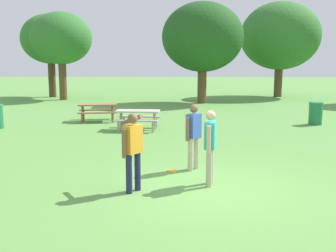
{
  "coord_description": "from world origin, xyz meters",
  "views": [
    {
      "loc": [
        -0.64,
        -8.33,
        2.69
      ],
      "look_at": [
        -0.93,
        2.13,
        1.0
      ],
      "focal_mm": 43.45,
      "sensor_mm": 36.0,
      "label": 1
    }
  ],
  "objects_px": {
    "person_bystander": "(210,143)",
    "tree_tall_left": "(50,39)",
    "picnic_table_near": "(138,116)",
    "tree_broad_center": "(61,39)",
    "tree_far_right": "(203,37)",
    "person_catcher": "(194,132)",
    "trash_can_beside_table": "(316,113)",
    "frisbee": "(172,171)",
    "tree_slender_mid": "(280,36)",
    "picnic_table_far": "(98,109)",
    "person_thrower": "(132,146)"
  },
  "relations": [
    {
      "from": "person_bystander",
      "to": "tree_tall_left",
      "type": "distance_m",
      "value": 24.05
    },
    {
      "from": "picnic_table_near",
      "to": "tree_broad_center",
      "type": "distance_m",
      "value": 14.32
    },
    {
      "from": "tree_tall_left",
      "to": "tree_far_right",
      "type": "bearing_deg",
      "value": -20.97
    },
    {
      "from": "tree_broad_center",
      "to": "person_catcher",
      "type": "bearing_deg",
      "value": -65.12
    },
    {
      "from": "trash_can_beside_table",
      "to": "tree_broad_center",
      "type": "distance_m",
      "value": 17.91
    },
    {
      "from": "frisbee",
      "to": "tree_slender_mid",
      "type": "height_order",
      "value": "tree_slender_mid"
    },
    {
      "from": "picnic_table_far",
      "to": "frisbee",
      "type": "bearing_deg",
      "value": -67.31
    },
    {
      "from": "person_catcher",
      "to": "frisbee",
      "type": "height_order",
      "value": "person_catcher"
    },
    {
      "from": "tree_broad_center",
      "to": "frisbee",
      "type": "bearing_deg",
      "value": -66.72
    },
    {
      "from": "person_catcher",
      "to": "picnic_table_near",
      "type": "xyz_separation_m",
      "value": [
        -1.98,
        5.88,
        -0.38
      ]
    },
    {
      "from": "picnic_table_far",
      "to": "tree_far_right",
      "type": "xyz_separation_m",
      "value": [
        5.11,
        7.92,
        3.57
      ]
    },
    {
      "from": "picnic_table_far",
      "to": "tree_tall_left",
      "type": "distance_m",
      "value": 13.92
    },
    {
      "from": "tree_tall_left",
      "to": "person_catcher",
      "type": "bearing_deg",
      "value": -64.13
    },
    {
      "from": "picnic_table_near",
      "to": "tree_far_right",
      "type": "xyz_separation_m",
      "value": [
        3.06,
        10.23,
        3.57
      ]
    },
    {
      "from": "person_bystander",
      "to": "person_thrower",
      "type": "bearing_deg",
      "value": -162.79
    },
    {
      "from": "frisbee",
      "to": "person_bystander",
      "type": "bearing_deg",
      "value": -51.89
    },
    {
      "from": "tree_far_right",
      "to": "tree_slender_mid",
      "type": "relative_size",
      "value": 0.91
    },
    {
      "from": "trash_can_beside_table",
      "to": "tree_tall_left",
      "type": "bearing_deg",
      "value": 139.81
    },
    {
      "from": "picnic_table_far",
      "to": "tree_tall_left",
      "type": "xyz_separation_m",
      "value": [
        -5.81,
        12.11,
        3.67
      ]
    },
    {
      "from": "tree_broad_center",
      "to": "tree_far_right",
      "type": "bearing_deg",
      "value": -12.15
    },
    {
      "from": "picnic_table_far",
      "to": "person_catcher",
      "type": "bearing_deg",
      "value": -63.8
    },
    {
      "from": "tree_tall_left",
      "to": "tree_far_right",
      "type": "xyz_separation_m",
      "value": [
        10.92,
        -4.18,
        -0.11
      ]
    },
    {
      "from": "trash_can_beside_table",
      "to": "frisbee",
      "type": "bearing_deg",
      "value": -128.13
    },
    {
      "from": "picnic_table_far",
      "to": "trash_can_beside_table",
      "type": "relative_size",
      "value": 2.0
    },
    {
      "from": "tree_tall_left",
      "to": "frisbee",
      "type": "bearing_deg",
      "value": -65.55
    },
    {
      "from": "trash_can_beside_table",
      "to": "picnic_table_far",
      "type": "bearing_deg",
      "value": 175.23
    },
    {
      "from": "tree_slender_mid",
      "to": "picnic_table_far",
      "type": "bearing_deg",
      "value": -130.88
    },
    {
      "from": "frisbee",
      "to": "picnic_table_far",
      "type": "xyz_separation_m",
      "value": [
        -3.5,
        8.37,
        0.55
      ]
    },
    {
      "from": "picnic_table_far",
      "to": "tree_slender_mid",
      "type": "xyz_separation_m",
      "value": [
        11.09,
        12.81,
        3.91
      ]
    },
    {
      "from": "tree_tall_left",
      "to": "tree_slender_mid",
      "type": "height_order",
      "value": "tree_slender_mid"
    },
    {
      "from": "frisbee",
      "to": "picnic_table_far",
      "type": "relative_size",
      "value": 0.13
    },
    {
      "from": "tree_tall_left",
      "to": "tree_slender_mid",
      "type": "bearing_deg",
      "value": 2.39
    },
    {
      "from": "frisbee",
      "to": "tree_broad_center",
      "type": "bearing_deg",
      "value": 113.28
    },
    {
      "from": "picnic_table_far",
      "to": "trash_can_beside_table",
      "type": "bearing_deg",
      "value": -4.77
    },
    {
      "from": "person_bystander",
      "to": "tree_tall_left",
      "type": "xyz_separation_m",
      "value": [
        -10.15,
        21.55,
        3.29
      ]
    },
    {
      "from": "picnic_table_near",
      "to": "tree_slender_mid",
      "type": "xyz_separation_m",
      "value": [
        9.05,
        15.11,
        3.91
      ]
    },
    {
      "from": "picnic_table_near",
      "to": "tree_slender_mid",
      "type": "height_order",
      "value": "tree_slender_mid"
    },
    {
      "from": "person_catcher",
      "to": "tree_far_right",
      "type": "xyz_separation_m",
      "value": [
        1.08,
        16.1,
        3.19
      ]
    },
    {
      "from": "person_bystander",
      "to": "tree_broad_center",
      "type": "relative_size",
      "value": 0.27
    },
    {
      "from": "person_thrower",
      "to": "tree_tall_left",
      "type": "relative_size",
      "value": 0.27
    },
    {
      "from": "picnic_table_near",
      "to": "picnic_table_far",
      "type": "xyz_separation_m",
      "value": [
        -2.05,
        2.3,
        0.0
      ]
    },
    {
      "from": "person_thrower",
      "to": "picnic_table_near",
      "type": "height_order",
      "value": "person_thrower"
    },
    {
      "from": "person_bystander",
      "to": "picnic_table_far",
      "type": "bearing_deg",
      "value": 114.68
    },
    {
      "from": "frisbee",
      "to": "tree_far_right",
      "type": "relative_size",
      "value": 0.04
    },
    {
      "from": "person_thrower",
      "to": "person_bystander",
      "type": "xyz_separation_m",
      "value": [
        1.62,
        0.5,
        -0.02
      ]
    },
    {
      "from": "trash_can_beside_table",
      "to": "tree_broad_center",
      "type": "xyz_separation_m",
      "value": [
        -13.84,
        10.76,
        3.68
      ]
    },
    {
      "from": "picnic_table_far",
      "to": "trash_can_beside_table",
      "type": "xyz_separation_m",
      "value": [
        9.45,
        -0.79,
        -0.08
      ]
    },
    {
      "from": "person_catcher",
      "to": "picnic_table_far",
      "type": "relative_size",
      "value": 0.85
    },
    {
      "from": "person_bystander",
      "to": "trash_can_beside_table",
      "type": "bearing_deg",
      "value": 59.42
    },
    {
      "from": "tree_broad_center",
      "to": "tree_slender_mid",
      "type": "xyz_separation_m",
      "value": [
        15.48,
        2.84,
        0.31
      ]
    }
  ]
}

